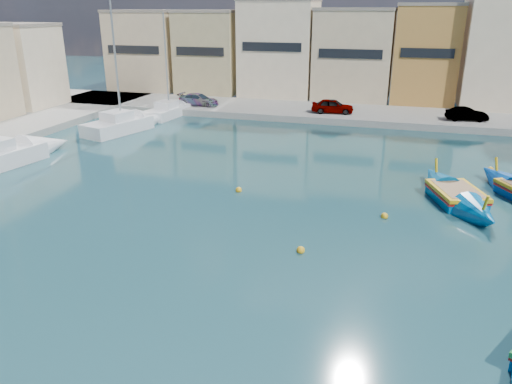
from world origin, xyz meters
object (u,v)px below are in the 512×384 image
at_px(luzzu_green, 456,197).
at_px(yacht_midnorth, 134,123).
at_px(yacht_north, 176,110).
at_px(yacht_mid, 19,153).

relative_size(luzzu_green, yacht_midnorth, 0.72).
relative_size(luzzu_green, yacht_north, 0.85).
xyz_separation_m(yacht_north, yacht_midnorth, (-0.74, -6.89, 0.08)).
relative_size(yacht_midnorth, yacht_mid, 0.96).
bearing_deg(yacht_north, yacht_midnorth, -96.10).
bearing_deg(yacht_mid, yacht_north, 78.95).
xyz_separation_m(luzzu_green, yacht_mid, (-28.21, -0.15, 0.21)).
xyz_separation_m(luzzu_green, yacht_midnorth, (-25.50, 10.62, 0.19)).
bearing_deg(luzzu_green, yacht_mid, -179.70).
bearing_deg(yacht_mid, yacht_midnorth, 75.86).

